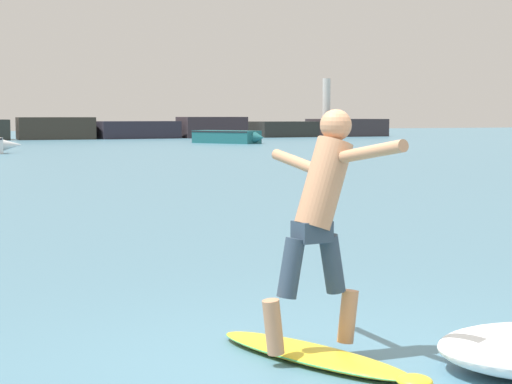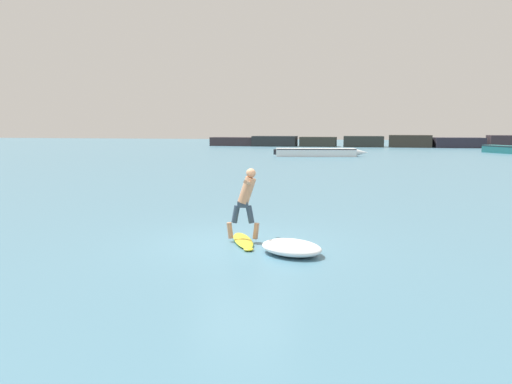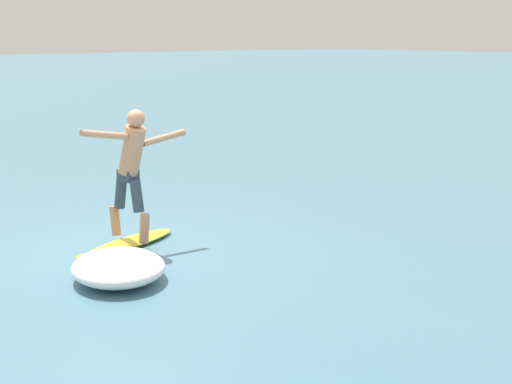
{
  "view_description": "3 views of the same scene",
  "coord_description": "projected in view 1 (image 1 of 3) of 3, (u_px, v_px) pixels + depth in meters",
  "views": [
    {
      "loc": [
        -2.95,
        -5.55,
        1.87
      ],
      "look_at": [
        0.24,
        1.78,
        1.15
      ],
      "focal_mm": 60.0,
      "sensor_mm": 36.0,
      "label": 1
    },
    {
      "loc": [
        2.97,
        -12.11,
        2.97
      ],
      "look_at": [
        0.04,
        1.47,
        1.14
      ],
      "focal_mm": 35.0,
      "sensor_mm": 36.0,
      "label": 2
    },
    {
      "loc": [
        10.13,
        -5.69,
        2.93
      ],
      "look_at": [
        0.47,
        1.99,
        0.62
      ],
      "focal_mm": 60.0,
      "sensor_mm": 36.0,
      "label": 3
    }
  ],
  "objects": [
    {
      "name": "rock_jetty_breakwater",
      "position": [
        82.0,
        129.0,
        67.5
      ],
      "size": [
        58.36,
        4.6,
        5.13
      ],
      "color": "#342B2F",
      "rests_on": "ground"
    },
    {
      "name": "fishing_boat_near_jetty",
      "position": [
        229.0,
        136.0,
        57.21
      ],
      "size": [
        3.9,
        5.18,
        0.85
      ],
      "color": "#1D6065",
      "rests_on": "ground"
    },
    {
      "name": "surfboard",
      "position": [
        315.0,
        355.0,
        6.5
      ],
      "size": [
        1.11,
        1.98,
        0.23
      ],
      "color": "yellow",
      "rests_on": "ground"
    },
    {
      "name": "surfer",
      "position": [
        322.0,
        207.0,
        6.47
      ],
      "size": [
        0.86,
        1.7,
        1.82
      ],
      "color": "tan",
      "rests_on": "surfboard"
    },
    {
      "name": "ground_plane",
      "position": [
        321.0,
        365.0,
        6.41
      ],
      "size": [
        200.0,
        200.0,
        0.0
      ],
      "primitive_type": "plane",
      "color": "teal"
    }
  ]
}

